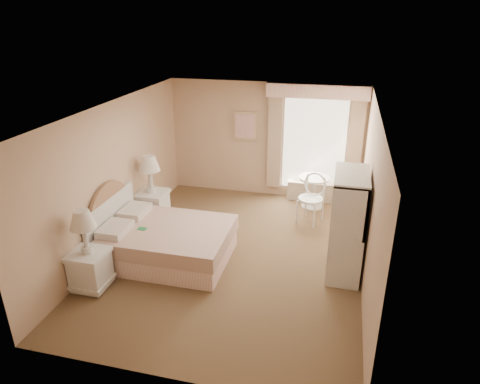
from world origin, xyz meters
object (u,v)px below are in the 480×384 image
(nightstand_near, at_px, (89,260))
(armoire, at_px, (347,233))
(bed, at_px, (163,240))
(cafe_chair, at_px, (312,194))
(round_table, at_px, (314,187))
(nightstand_far, at_px, (152,198))

(nightstand_near, xyz_separation_m, armoire, (3.65, 1.35, 0.21))
(bed, xyz_separation_m, armoire, (2.94, 0.32, 0.36))
(nightstand_near, relative_size, armoire, 0.76)
(nightstand_near, bearing_deg, cafe_chair, 45.24)
(nightstand_near, height_order, armoire, armoire)
(round_table, bearing_deg, cafe_chair, -88.11)
(bed, xyz_separation_m, round_table, (2.26, 2.66, 0.12))
(bed, xyz_separation_m, nightstand_far, (-0.71, 1.18, 0.18))
(bed, bearing_deg, nightstand_far, 121.24)
(bed, distance_m, armoire, 2.98)
(bed, relative_size, round_table, 3.07)
(cafe_chair, bearing_deg, nightstand_near, -112.96)
(nightstand_near, bearing_deg, bed, 55.40)
(cafe_chair, bearing_deg, round_table, 113.69)
(nightstand_near, relative_size, round_table, 1.88)
(nightstand_far, height_order, armoire, armoire)
(nightstand_near, xyz_separation_m, cafe_chair, (2.99, 3.02, 0.09))
(nightstand_near, bearing_deg, nightstand_far, 90.00)
(bed, distance_m, cafe_chair, 3.03)
(nightstand_near, distance_m, cafe_chair, 4.25)
(round_table, relative_size, cafe_chair, 0.68)
(nightstand_near, xyz_separation_m, nightstand_far, (0.00, 2.21, 0.03))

